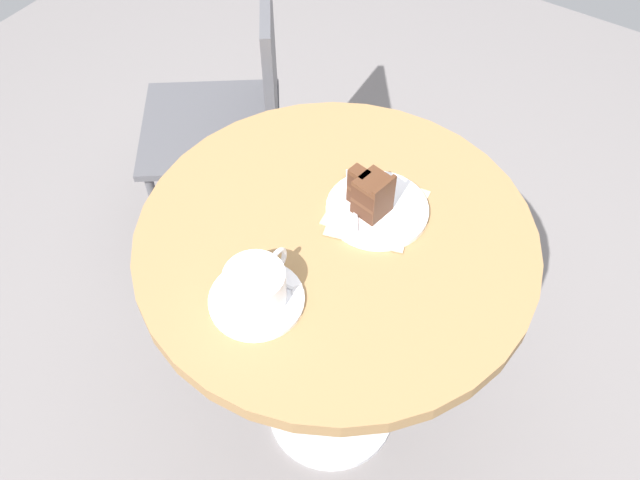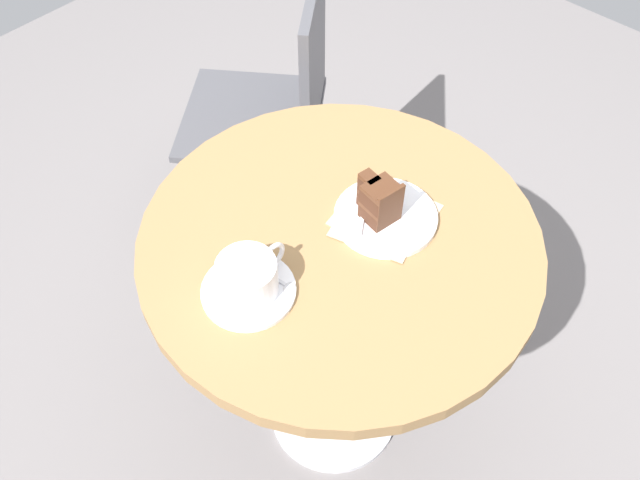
# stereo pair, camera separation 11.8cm
# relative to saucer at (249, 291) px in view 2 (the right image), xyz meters

# --- Properties ---
(ground_plane) EXTENTS (4.40, 4.40, 0.01)m
(ground_plane) POSITION_rel_saucer_xyz_m (0.20, -0.03, -0.76)
(ground_plane) COLOR slate
(ground_plane) RESTS_ON ground
(cafe_table) EXTENTS (0.75, 0.75, 0.75)m
(cafe_table) POSITION_rel_saucer_xyz_m (0.20, -0.03, -0.13)
(cafe_table) COLOR olive
(cafe_table) RESTS_ON ground
(saucer) EXTENTS (0.16, 0.16, 0.01)m
(saucer) POSITION_rel_saucer_xyz_m (0.00, 0.00, 0.00)
(saucer) COLOR white
(saucer) RESTS_ON cafe_table
(coffee_cup) EXTENTS (0.14, 0.10, 0.07)m
(coffee_cup) POSITION_rel_saucer_xyz_m (0.00, 0.00, 0.04)
(coffee_cup) COLOR white
(coffee_cup) RESTS_ON saucer
(teaspoon) EXTENTS (0.03, 0.11, 0.00)m
(teaspoon) POSITION_rel_saucer_xyz_m (0.05, -0.02, 0.01)
(teaspoon) COLOR silver
(teaspoon) RESTS_ON saucer
(cake_plate) EXTENTS (0.19, 0.19, 0.01)m
(cake_plate) POSITION_rel_saucer_xyz_m (0.29, -0.07, 0.00)
(cake_plate) COLOR white
(cake_plate) RESTS_ON cafe_table
(cake_slice) EXTENTS (0.07, 0.09, 0.09)m
(cake_slice) POSITION_rel_saucer_xyz_m (0.28, -0.06, 0.05)
(cake_slice) COLOR #422619
(cake_slice) RESTS_ON cake_plate
(fork) EXTENTS (0.14, 0.10, 0.00)m
(fork) POSITION_rel_saucer_xyz_m (0.29, -0.01, 0.01)
(fork) COLOR silver
(fork) RESTS_ON cake_plate
(napkin) EXTENTS (0.21, 0.19, 0.00)m
(napkin) POSITION_rel_saucer_xyz_m (0.29, -0.06, -0.00)
(napkin) COLOR tan
(napkin) RESTS_ON cafe_table
(cafe_chair) EXTENTS (0.53, 0.53, 0.86)m
(cafe_chair) POSITION_rel_saucer_xyz_m (0.59, 0.52, -0.24)
(cafe_chair) COLOR #4C4C51
(cafe_chair) RESTS_ON ground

